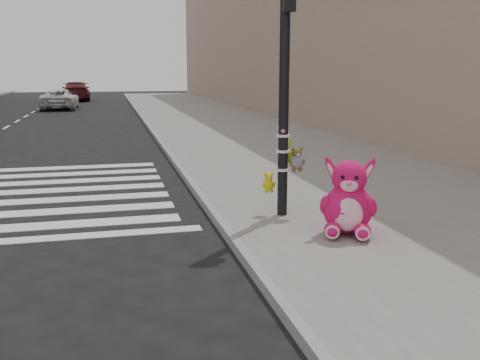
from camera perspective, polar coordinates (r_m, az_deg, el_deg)
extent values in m
plane|color=black|center=(6.73, -12.26, -10.07)|extent=(120.00, 120.00, 0.00)
cube|color=slate|center=(17.21, 3.57, 3.61)|extent=(7.00, 80.00, 0.14)
cube|color=gray|center=(16.52, -7.94, 3.19)|extent=(0.12, 80.00, 0.15)
cube|color=gray|center=(28.44, 8.52, 16.62)|extent=(5.00, 60.00, 10.00)
cylinder|color=black|center=(8.51, 4.71, 9.43)|extent=(0.16, 0.16, 4.00)
cylinder|color=white|center=(8.65, 4.58, 1.13)|extent=(0.22, 0.22, 0.04)
cylinder|color=white|center=(8.60, 4.61, 3.10)|extent=(0.22, 0.22, 0.04)
cylinder|color=white|center=(8.57, 4.63, 4.75)|extent=(0.22, 0.22, 0.04)
ellipsoid|color=#DA125E|center=(7.62, 9.83, -5.45)|extent=(0.38, 0.45, 0.21)
ellipsoid|color=#DA125E|center=(7.63, 12.92, -5.56)|extent=(0.38, 0.45, 0.21)
ellipsoid|color=#DA125E|center=(7.86, 11.45, -3.01)|extent=(0.92, 0.87, 0.73)
ellipsoid|color=#F9BFD1|center=(7.62, 11.45, -3.65)|extent=(0.43, 0.30, 0.48)
sphere|color=#DA125E|center=(7.76, 11.58, 0.24)|extent=(0.66, 0.66, 0.50)
ellipsoid|color=#DA125E|center=(7.77, 9.92, 0.83)|extent=(0.36, 0.24, 0.50)
ellipsoid|color=#DA125E|center=(7.78, 13.28, 0.70)|extent=(0.36, 0.24, 0.50)
imported|color=silver|center=(36.55, -18.67, 8.16)|extent=(2.20, 4.66, 1.29)
imported|color=#56181B|center=(46.60, -17.09, 9.04)|extent=(2.48, 5.45, 1.55)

